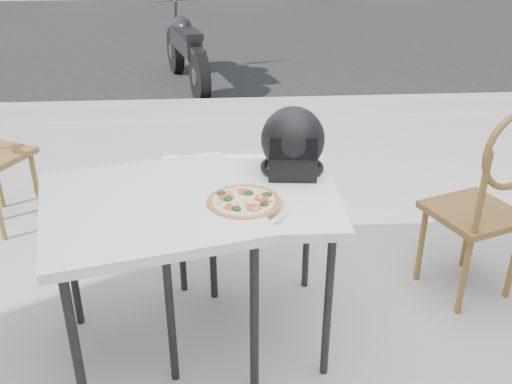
{
  "coord_description": "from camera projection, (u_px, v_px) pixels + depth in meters",
  "views": [
    {
      "loc": [
        -0.63,
        -2.25,
        1.75
      ],
      "look_at": [
        -0.49,
        -0.26,
        0.77
      ],
      "focal_mm": 40.0,
      "sensor_mm": 36.0,
      "label": 1
    }
  ],
  "objects": [
    {
      "name": "curb",
      "position": [
        284.0,
        107.0,
        5.48
      ],
      "size": [
        30.0,
        0.25,
        0.12
      ],
      "primitive_type": "cube",
      "color": "gray",
      "rests_on": "ground"
    },
    {
      "name": "street_asphalt",
      "position": [
        255.0,
        33.0,
        9.09
      ],
      "size": [
        30.0,
        8.0,
        0.0
      ],
      "primitive_type": "cube",
      "color": "black",
      "rests_on": "ground"
    },
    {
      "name": "cafe_table_side",
      "position": [
        148.0,
        217.0,
        2.21
      ],
      "size": [
        0.96,
        0.96,
        0.75
      ],
      "rotation": [
        0.0,
        0.0,
        0.25
      ],
      "color": "white",
      "rests_on": "ground"
    },
    {
      "name": "motorcycle",
      "position": [
        186.0,
        51.0,
        6.17
      ],
      "size": [
        0.61,
        1.74,
        0.88
      ],
      "rotation": [
        0.0,
        0.0,
        0.25
      ],
      "color": "black",
      "rests_on": "street_asphalt"
    },
    {
      "name": "cafe_chair_main",
      "position": [
        490.0,
        195.0,
        2.64
      ],
      "size": [
        0.5,
        0.5,
        1.02
      ],
      "rotation": [
        0.0,
        0.0,
        3.5
      ],
      "color": "brown",
      "rests_on": "ground"
    },
    {
      "name": "pizza",
      "position": [
        244.0,
        202.0,
        2.18
      ],
      "size": [
        0.3,
        0.3,
        0.04
      ],
      "rotation": [
        0.0,
        0.0,
        -0.02
      ],
      "color": "#C07D46",
      "rests_on": "plate"
    },
    {
      "name": "plate",
      "position": [
        244.0,
        207.0,
        2.19
      ],
      "size": [
        0.43,
        0.43,
        0.02
      ],
      "rotation": [
        0.0,
        0.0,
        0.28
      ],
      "color": "white",
      "rests_on": "cafe_table_main"
    },
    {
      "name": "ground",
      "position": [
        351.0,
        304.0,
        2.83
      ],
      "size": [
        80.0,
        80.0,
        0.0
      ],
      "primitive_type": "plane",
      "color": "#989590",
      "rests_on": "ground"
    },
    {
      "name": "helmet",
      "position": [
        293.0,
        144.0,
        2.47
      ],
      "size": [
        0.31,
        0.32,
        0.29
      ],
      "rotation": [
        0.0,
        0.0,
        -0.1
      ],
      "color": "black",
      "rests_on": "cafe_table_main"
    },
    {
      "name": "cafe_table_main",
      "position": [
        246.0,
        203.0,
        2.39
      ],
      "size": [
        0.77,
        0.77,
        0.72
      ],
      "rotation": [
        0.0,
        0.0,
        -0.02
      ],
      "color": "white",
      "rests_on": "ground"
    }
  ]
}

